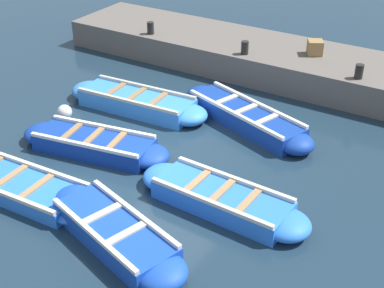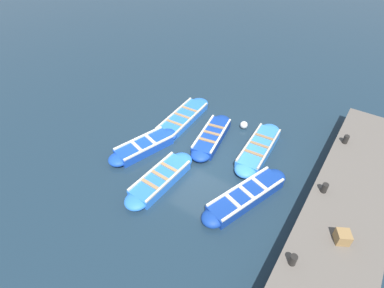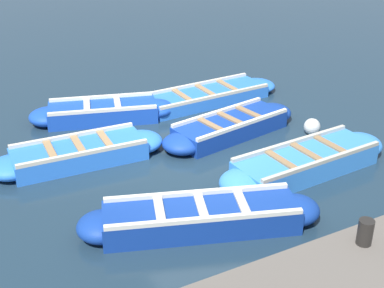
{
  "view_description": "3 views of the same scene",
  "coord_description": "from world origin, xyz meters",
  "px_view_note": "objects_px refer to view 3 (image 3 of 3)",
  "views": [
    {
      "loc": [
        -7.62,
        -5.78,
        6.03
      ],
      "look_at": [
        0.63,
        -0.75,
        0.22
      ],
      "focal_mm": 50.0,
      "sensor_mm": 36.0,
      "label": 1
    },
    {
      "loc": [
        4.57,
        -7.91,
        8.5
      ],
      "look_at": [
        -0.86,
        0.17,
        0.17
      ],
      "focal_mm": 28.0,
      "sensor_mm": 36.0,
      "label": 2
    },
    {
      "loc": [
        8.45,
        -4.53,
        4.96
      ],
      "look_at": [
        0.22,
        -0.2,
        0.34
      ],
      "focal_mm": 50.0,
      "sensor_mm": 36.0,
      "label": 3
    }
  ],
  "objects_px": {
    "boat_near_quay": "(306,162)",
    "bollard_mid_north": "(365,232)",
    "boat_centre": "(79,154)",
    "boat_end_of_row": "(206,97)",
    "boat_tucked": "(103,112)",
    "buoy_orange_near": "(312,127)",
    "boat_outer_right": "(230,127)",
    "boat_stern_in": "(201,218)"
  },
  "relations": [
    {
      "from": "boat_near_quay",
      "to": "boat_end_of_row",
      "type": "bearing_deg",
      "value": 179.24
    },
    {
      "from": "buoy_orange_near",
      "to": "boat_centre",
      "type": "bearing_deg",
      "value": -102.65
    },
    {
      "from": "boat_centre",
      "to": "boat_tucked",
      "type": "relative_size",
      "value": 1.02
    },
    {
      "from": "boat_near_quay",
      "to": "buoy_orange_near",
      "type": "bearing_deg",
      "value": 136.99
    },
    {
      "from": "boat_stern_in",
      "to": "boat_tucked",
      "type": "distance_m",
      "value": 4.77
    },
    {
      "from": "boat_end_of_row",
      "to": "boat_stern_in",
      "type": "height_order",
      "value": "boat_stern_in"
    },
    {
      "from": "buoy_orange_near",
      "to": "boat_stern_in",
      "type": "bearing_deg",
      "value": -62.73
    },
    {
      "from": "buoy_orange_near",
      "to": "boat_tucked",
      "type": "bearing_deg",
      "value": -126.99
    },
    {
      "from": "boat_outer_right",
      "to": "boat_centre",
      "type": "bearing_deg",
      "value": -95.28
    },
    {
      "from": "boat_end_of_row",
      "to": "boat_near_quay",
      "type": "xyz_separation_m",
      "value": [
        3.95,
        -0.05,
        0.06
      ]
    },
    {
      "from": "boat_near_quay",
      "to": "bollard_mid_north",
      "type": "xyz_separation_m",
      "value": [
        2.9,
        -1.45,
        0.75
      ]
    },
    {
      "from": "boat_centre",
      "to": "boat_tucked",
      "type": "bearing_deg",
      "value": 148.06
    },
    {
      "from": "boat_stern_in",
      "to": "buoy_orange_near",
      "type": "relative_size",
      "value": 10.99
    },
    {
      "from": "boat_end_of_row",
      "to": "buoy_orange_near",
      "type": "height_order",
      "value": "same"
    },
    {
      "from": "boat_outer_right",
      "to": "buoy_orange_near",
      "type": "bearing_deg",
      "value": 63.62
    },
    {
      "from": "boat_outer_right",
      "to": "boat_tucked",
      "type": "distance_m",
      "value": 2.97
    },
    {
      "from": "boat_outer_right",
      "to": "boat_end_of_row",
      "type": "distance_m",
      "value": 1.95
    },
    {
      "from": "boat_near_quay",
      "to": "boat_outer_right",
      "type": "bearing_deg",
      "value": -169.12
    },
    {
      "from": "boat_centre",
      "to": "boat_end_of_row",
      "type": "distance_m",
      "value": 4.02
    },
    {
      "from": "bollard_mid_north",
      "to": "boat_end_of_row",
      "type": "bearing_deg",
      "value": 167.64
    },
    {
      "from": "boat_stern_in",
      "to": "boat_tucked",
      "type": "bearing_deg",
      "value": 179.43
    },
    {
      "from": "boat_end_of_row",
      "to": "buoy_orange_near",
      "type": "relative_size",
      "value": 11.55
    },
    {
      "from": "boat_centre",
      "to": "boat_end_of_row",
      "type": "height_order",
      "value": "boat_centre"
    },
    {
      "from": "boat_centre",
      "to": "boat_stern_in",
      "type": "xyz_separation_m",
      "value": [
        3.04,
        1.04,
        0.02
      ]
    },
    {
      "from": "boat_outer_right",
      "to": "bollard_mid_north",
      "type": "height_order",
      "value": "bollard_mid_north"
    },
    {
      "from": "boat_tucked",
      "to": "buoy_orange_near",
      "type": "height_order",
      "value": "boat_tucked"
    },
    {
      "from": "boat_stern_in",
      "to": "boat_end_of_row",
      "type": "bearing_deg",
      "value": 150.14
    },
    {
      "from": "boat_end_of_row",
      "to": "boat_tucked",
      "type": "height_order",
      "value": "boat_tucked"
    },
    {
      "from": "boat_end_of_row",
      "to": "bollard_mid_north",
      "type": "xyz_separation_m",
      "value": [
        6.84,
        -1.5,
        0.8
      ]
    },
    {
      "from": "boat_stern_in",
      "to": "boat_near_quay",
      "type": "height_order",
      "value": "boat_near_quay"
    },
    {
      "from": "boat_centre",
      "to": "bollard_mid_north",
      "type": "bearing_deg",
      "value": 22.7
    },
    {
      "from": "boat_end_of_row",
      "to": "boat_near_quay",
      "type": "bearing_deg",
      "value": -0.76
    },
    {
      "from": "boat_tucked",
      "to": "bollard_mid_north",
      "type": "bearing_deg",
      "value": 9.05
    },
    {
      "from": "boat_stern_in",
      "to": "buoy_orange_near",
      "type": "height_order",
      "value": "boat_stern_in"
    },
    {
      "from": "boat_outer_right",
      "to": "boat_near_quay",
      "type": "relative_size",
      "value": 0.92
    },
    {
      "from": "buoy_orange_near",
      "to": "boat_outer_right",
      "type": "bearing_deg",
      "value": -116.38
    },
    {
      "from": "boat_tucked",
      "to": "boat_near_quay",
      "type": "relative_size",
      "value": 0.89
    },
    {
      "from": "boat_end_of_row",
      "to": "buoy_orange_near",
      "type": "xyz_separation_m",
      "value": [
        2.68,
        1.13,
        0.03
      ]
    },
    {
      "from": "boat_stern_in",
      "to": "bollard_mid_north",
      "type": "relative_size",
      "value": 11.14
    },
    {
      "from": "boat_centre",
      "to": "boat_near_quay",
      "type": "height_order",
      "value": "boat_near_quay"
    },
    {
      "from": "boat_outer_right",
      "to": "boat_centre",
      "type": "height_order",
      "value": "boat_outer_right"
    },
    {
      "from": "boat_outer_right",
      "to": "boat_near_quay",
      "type": "height_order",
      "value": "boat_near_quay"
    }
  ]
}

